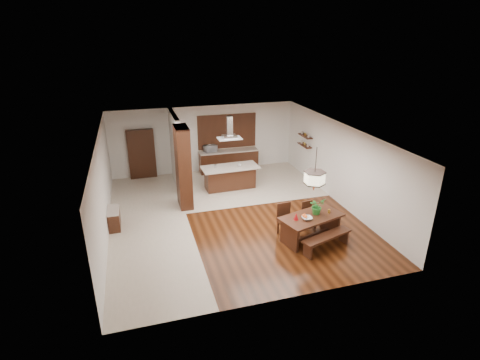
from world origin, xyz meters
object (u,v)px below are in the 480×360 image
object	(u,v)px
fruit_bowl	(307,218)
island_cup	(240,165)
kitchen_island	(230,177)
microwave	(210,149)
hallway_console	(114,219)
foliage_plant	(317,206)
dining_bench	(326,242)
range_hood	(229,128)
dining_table	(311,222)
pendant_lantern	(315,170)
dining_chair_left	(286,220)
dining_chair_right	(309,215)

from	to	relation	value
fruit_bowl	island_cup	bearing A→B (deg)	99.05
kitchen_island	microwave	distance (m)	2.07
hallway_console	foliage_plant	xyz separation A→B (m)	(5.88, -2.30, 0.72)
foliage_plant	microwave	size ratio (longest dim) A/B	0.93
dining_bench	island_cup	bearing A→B (deg)	102.72
hallway_console	range_hood	size ratio (longest dim) A/B	0.98
fruit_bowl	microwave	xyz separation A→B (m)	(-1.45, 6.57, 0.28)
island_cup	foliage_plant	bearing A→B (deg)	-74.94
dining_bench	kitchen_island	distance (m)	5.34
fruit_bowl	microwave	bearing A→B (deg)	102.47
foliage_plant	island_cup	world-z (taller)	foliage_plant
kitchen_island	foliage_plant	bearing A→B (deg)	-72.77
dining_table	pendant_lantern	xyz separation A→B (m)	(0.00, 0.00, 1.67)
foliage_plant	dining_table	bearing A→B (deg)	-153.80
dining_bench	dining_chair_left	distance (m)	1.36
kitchen_island	dining_chair_left	bearing A→B (deg)	-82.12
island_cup	hallway_console	bearing A→B (deg)	-157.35
hallway_console	foliage_plant	size ratio (longest dim) A/B	1.77
dining_chair_left	range_hood	world-z (taller)	range_hood
foliage_plant	fruit_bowl	size ratio (longest dim) A/B	1.68
dining_bench	fruit_bowl	distance (m)	0.87
foliage_plant	dining_bench	bearing A→B (deg)	-91.15
range_hood	dining_table	bearing A→B (deg)	-73.65
dining_table	foliage_plant	xyz separation A→B (m)	(0.21, 0.10, 0.46)
pendant_lantern	island_cup	size ratio (longest dim) A/B	10.52
pendant_lantern	island_cup	world-z (taller)	pendant_lantern
dining_chair_right	range_hood	bearing A→B (deg)	104.94
dining_chair_left	island_cup	distance (m)	3.99
foliage_plant	pendant_lantern	bearing A→B (deg)	-153.80
dining_chair_right	pendant_lantern	size ratio (longest dim) A/B	0.65
hallway_console	dining_chair_right	world-z (taller)	dining_chair_right
range_hood	fruit_bowl	bearing A→B (deg)	-76.74
hallway_console	range_hood	world-z (taller)	range_hood
dining_table	pendant_lantern	size ratio (longest dim) A/B	1.58
kitchen_island	fruit_bowl	bearing A→B (deg)	-78.67
hallway_console	dining_chair_left	distance (m)	5.44
dining_chair_left	pendant_lantern	bearing A→B (deg)	-39.51
hallway_console	dining_chair_right	xyz separation A→B (m)	(5.96, -1.72, 0.11)
pendant_lantern	kitchen_island	bearing A→B (deg)	106.37
hallway_console	dining_bench	world-z (taller)	hallway_console
dining_table	microwave	size ratio (longest dim) A/B	3.89
hallway_console	foliage_plant	world-z (taller)	foliage_plant
hallway_console	fruit_bowl	xyz separation A→B (m)	(5.45, -2.55, 0.50)
dining_table	dining_chair_left	world-z (taller)	dining_chair_left
pendant_lantern	kitchen_island	distance (m)	4.98
dining_chair_left	fruit_bowl	bearing A→B (deg)	-60.84
pendant_lantern	fruit_bowl	world-z (taller)	pendant_lantern
dining_bench	microwave	xyz separation A→B (m)	(-1.87, 7.06, 0.87)
dining_chair_right	fruit_bowl	xyz separation A→B (m)	(-0.51, -0.83, 0.39)
hallway_console	kitchen_island	xyz separation A→B (m)	(4.36, 2.07, 0.16)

